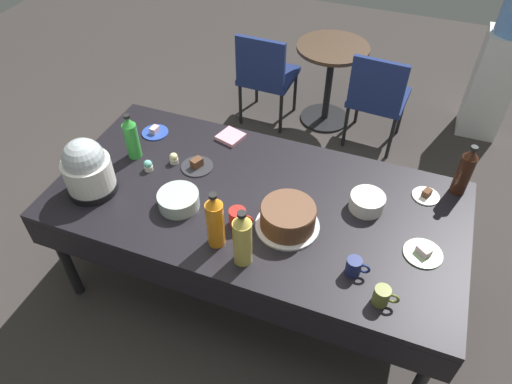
# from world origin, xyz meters

# --- Properties ---
(ground) EXTENTS (9.00, 9.00, 0.00)m
(ground) POSITION_xyz_m (0.00, 0.00, 0.00)
(ground) COLOR #383330
(potluck_table) EXTENTS (2.20, 1.10, 0.75)m
(potluck_table) POSITION_xyz_m (0.00, 0.00, 0.69)
(potluck_table) COLOR black
(potluck_table) RESTS_ON ground
(frosted_layer_cake) EXTENTS (0.33, 0.33, 0.13)m
(frosted_layer_cake) POSITION_xyz_m (0.22, -0.13, 0.82)
(frosted_layer_cake) COLOR silver
(frosted_layer_cake) RESTS_ON potluck_table
(slow_cooker) EXTENTS (0.27, 0.27, 0.33)m
(slow_cooker) POSITION_xyz_m (-0.85, -0.25, 0.90)
(slow_cooker) COLOR black
(slow_cooker) RESTS_ON potluck_table
(glass_salad_bowl) EXTENTS (0.22, 0.22, 0.08)m
(glass_salad_bowl) POSITION_xyz_m (-0.36, -0.19, 0.79)
(glass_salad_bowl) COLOR #B2C6BC
(glass_salad_bowl) RESTS_ON potluck_table
(ceramic_snack_bowl) EXTENTS (0.18, 0.18, 0.09)m
(ceramic_snack_bowl) POSITION_xyz_m (0.56, 0.14, 0.79)
(ceramic_snack_bowl) COLOR silver
(ceramic_snack_bowl) RESTS_ON potluck_table
(dessert_plate_sage) EXTENTS (0.19, 0.19, 0.04)m
(dessert_plate_sage) POSITION_xyz_m (0.88, -0.07, 0.76)
(dessert_plate_sage) COLOR #8CA87F
(dessert_plate_sage) RESTS_ON potluck_table
(dessert_plate_charcoal) EXTENTS (0.18, 0.18, 0.06)m
(dessert_plate_charcoal) POSITION_xyz_m (-0.41, 0.12, 0.76)
(dessert_plate_charcoal) COLOR #2D2D33
(dessert_plate_charcoal) RESTS_ON potluck_table
(dessert_plate_cobalt) EXTENTS (0.16, 0.16, 0.04)m
(dessert_plate_cobalt) POSITION_xyz_m (-0.80, 0.32, 0.76)
(dessert_plate_cobalt) COLOR #2D4CB2
(dessert_plate_cobalt) RESTS_ON potluck_table
(dessert_plate_white) EXTENTS (0.15, 0.15, 0.05)m
(dessert_plate_white) POSITION_xyz_m (0.85, 0.34, 0.76)
(dessert_plate_white) COLOR white
(dessert_plate_white) RESTS_ON potluck_table
(cupcake_berry) EXTENTS (0.05, 0.05, 0.07)m
(cupcake_berry) POSITION_xyz_m (-1.00, -0.04, 0.78)
(cupcake_berry) COLOR beige
(cupcake_berry) RESTS_ON potluck_table
(cupcake_mint) EXTENTS (0.05, 0.05, 0.07)m
(cupcake_mint) POSITION_xyz_m (-0.65, 0.00, 0.78)
(cupcake_mint) COLOR beige
(cupcake_mint) RESTS_ON potluck_table
(cupcake_rose) EXTENTS (0.05, 0.05, 0.07)m
(cupcake_rose) POSITION_xyz_m (-0.55, 0.11, 0.78)
(cupcake_rose) COLOR beige
(cupcake_rose) RESTS_ON potluck_table
(soda_bottle_cola) EXTENTS (0.08, 0.08, 0.31)m
(soda_bottle_cola) POSITION_xyz_m (1.00, 0.44, 0.89)
(soda_bottle_cola) COLOR #33190F
(soda_bottle_cola) RESTS_ON potluck_table
(soda_bottle_ginger_ale) EXTENTS (0.09, 0.09, 0.32)m
(soda_bottle_ginger_ale) POSITION_xyz_m (0.09, -0.40, 0.90)
(soda_bottle_ginger_ale) COLOR gold
(soda_bottle_ginger_ale) RESTS_ON potluck_table
(soda_bottle_orange_juice) EXTENTS (0.09, 0.09, 0.33)m
(soda_bottle_orange_juice) POSITION_xyz_m (-0.07, -0.35, 0.90)
(soda_bottle_orange_juice) COLOR orange
(soda_bottle_orange_juice) RESTS_ON potluck_table
(soda_bottle_lime_soda) EXTENTS (0.08, 0.08, 0.29)m
(soda_bottle_lime_soda) POSITION_xyz_m (-0.80, 0.08, 0.88)
(soda_bottle_lime_soda) COLOR green
(soda_bottle_lime_soda) RESTS_ON potluck_table
(coffee_mug_red) EXTENTS (0.13, 0.09, 0.10)m
(coffee_mug_red) POSITION_xyz_m (-0.02, -0.20, 0.80)
(coffee_mug_red) COLOR #B2231E
(coffee_mug_red) RESTS_ON potluck_table
(coffee_mug_navy) EXTENTS (0.11, 0.07, 0.09)m
(coffee_mug_navy) POSITION_xyz_m (0.59, -0.29, 0.80)
(coffee_mug_navy) COLOR navy
(coffee_mug_navy) RESTS_ON potluck_table
(coffee_mug_olive) EXTENTS (0.11, 0.07, 0.09)m
(coffee_mug_olive) POSITION_xyz_m (0.74, -0.40, 0.80)
(coffee_mug_olive) COLOR olive
(coffee_mug_olive) RESTS_ON potluck_table
(paper_napkin_stack) EXTENTS (0.17, 0.17, 0.02)m
(paper_napkin_stack) POSITION_xyz_m (-0.33, 0.44, 0.76)
(paper_napkin_stack) COLOR pink
(paper_napkin_stack) RESTS_ON potluck_table
(maroon_chair_left) EXTENTS (0.45, 0.45, 0.85)m
(maroon_chair_left) POSITION_xyz_m (-0.55, 1.67, 0.49)
(maroon_chair_left) COLOR navy
(maroon_chair_left) RESTS_ON ground
(maroon_chair_right) EXTENTS (0.47, 0.47, 0.85)m
(maroon_chair_right) POSITION_xyz_m (0.39, 1.68, 0.49)
(maroon_chair_right) COLOR navy
(maroon_chair_right) RESTS_ON ground
(round_cafe_table) EXTENTS (0.60, 0.60, 0.72)m
(round_cafe_table) POSITION_xyz_m (-0.05, 1.90, 0.50)
(round_cafe_table) COLOR #473323
(round_cafe_table) RESTS_ON ground
(water_cooler) EXTENTS (0.32, 0.32, 1.24)m
(water_cooler) POSITION_xyz_m (1.25, 2.23, 0.59)
(water_cooler) COLOR silver
(water_cooler) RESTS_ON ground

